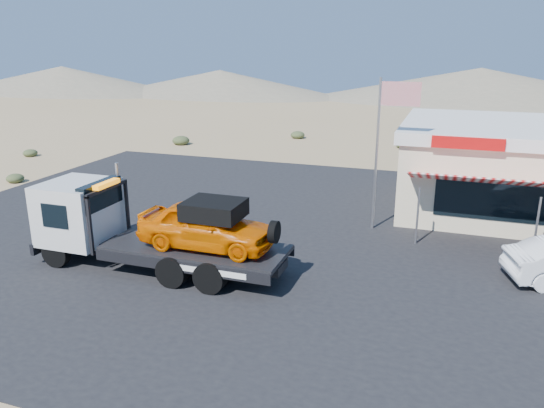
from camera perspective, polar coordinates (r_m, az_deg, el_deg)
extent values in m
plane|color=#9C8258|center=(19.14, -5.51, -5.38)|extent=(120.00, 120.00, 0.00)
cube|color=black|center=(21.11, 2.83, -3.12)|extent=(32.00, 24.00, 0.02)
cylinder|color=black|center=(19.24, -22.20, -4.87)|extent=(0.99, 0.30, 0.99)
cylinder|color=black|center=(20.64, -18.67, -3.03)|extent=(0.99, 0.30, 0.99)
cylinder|color=black|center=(16.77, -10.57, -7.05)|extent=(0.99, 0.54, 0.99)
cylinder|color=black|center=(18.36, -7.56, -4.73)|extent=(0.99, 0.54, 0.99)
cylinder|color=black|center=(16.21, -6.58, -7.73)|extent=(0.99, 0.54, 0.99)
cylinder|color=black|center=(17.85, -3.86, -5.26)|extent=(0.99, 0.54, 0.99)
cube|color=black|center=(17.86, -11.26, -5.04)|extent=(8.08, 0.99, 0.30)
cube|color=silver|center=(19.37, -20.05, -0.77)|extent=(2.17, 2.32, 2.07)
cube|color=black|center=(18.62, -18.01, 0.96)|extent=(0.34, 1.97, 0.89)
cube|color=black|center=(18.65, -17.08, -1.30)|extent=(0.10, 2.17, 1.97)
cube|color=orange|center=(18.35, -17.38, 2.06)|extent=(0.25, 1.18, 0.15)
cube|color=black|center=(17.27, -8.18, -4.69)|extent=(5.91, 2.27, 0.15)
imported|color=#E56000|center=(16.82, -7.10, -2.30)|extent=(4.34, 1.75, 1.48)
cube|color=black|center=(16.52, -6.25, -0.57)|extent=(1.77, 1.48, 0.54)
cube|color=beige|center=(25.83, 25.33, 2.95)|extent=(10.00, 8.00, 3.40)
cube|color=white|center=(25.49, 25.88, 7.20)|extent=(10.40, 8.40, 0.50)
cube|color=red|center=(21.11, 20.30, 6.14)|extent=(2.60, 0.12, 0.45)
cube|color=black|center=(22.01, 26.22, 0.08)|extent=(7.00, 0.06, 1.60)
cube|color=red|center=(20.93, 26.81, 1.90)|extent=(9.00, 1.73, 0.61)
cylinder|color=#99999E|center=(20.33, 15.39, -1.23)|extent=(0.08, 0.08, 2.20)
cylinder|color=#99999E|center=(20.52, 26.57, -2.28)|extent=(0.08, 0.08, 2.20)
cylinder|color=#99999E|center=(21.17, 11.17, 5.11)|extent=(0.10, 0.10, 6.00)
cube|color=#B20C14|center=(20.73, 13.64, 11.43)|extent=(1.50, 0.02, 0.90)
ellipsoid|color=#2F3E21|center=(31.88, -25.91, 2.56)|extent=(0.93, 0.93, 0.50)
ellipsoid|color=#2F3E21|center=(38.86, -24.57, 5.06)|extent=(0.93, 0.93, 0.50)
ellipsoid|color=#2F3E21|center=(40.09, -9.77, 6.81)|extent=(1.26, 1.26, 0.68)
ellipsoid|color=#2F3E21|center=(42.21, 2.78, 7.48)|extent=(1.12, 1.12, 0.60)
ellipsoid|color=#2F3E21|center=(39.35, 13.79, 6.20)|extent=(0.84, 0.84, 0.45)
cone|color=#726B59|center=(78.32, -5.61, 12.88)|extent=(36.00, 36.00, 3.50)
cone|color=#726B59|center=(74.27, 21.46, 11.87)|extent=(44.00, 44.00, 4.20)
cone|color=#726B59|center=(89.25, -21.59, 12.40)|extent=(40.00, 40.00, 3.80)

